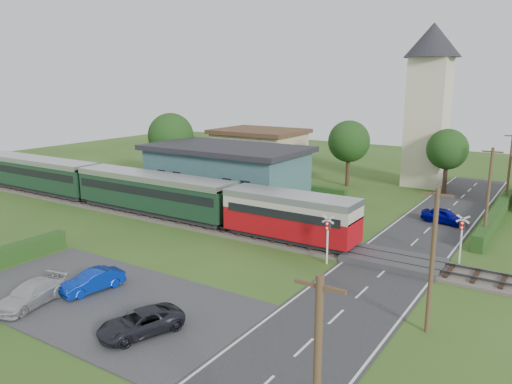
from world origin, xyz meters
The scene contains 29 objects.
ground centered at (0.00, 0.00, 0.00)m, with size 120.00×120.00×0.00m, color #2D4C19.
railway_track centered at (0.00, 2.00, 0.11)m, with size 76.00×3.20×0.49m.
road centered at (10.00, 0.00, 0.03)m, with size 6.00×70.00×0.05m, color #28282B.
car_park centered at (-1.50, -12.00, 0.04)m, with size 17.00×9.00×0.08m, color #333335.
crossing_deck centered at (10.00, 2.00, 0.23)m, with size 6.20×3.40×0.45m, color #333335.
platform centered at (-10.00, 5.20, 0.23)m, with size 30.00×3.00×0.45m, color gray.
equipment_hut centered at (-18.00, 5.20, 1.75)m, with size 2.30×2.30×2.55m.
station_building centered at (-10.00, 10.99, 2.69)m, with size 16.00×9.00×5.30m.
train centered at (-14.43, 2.00, 2.18)m, with size 43.20×2.90×3.40m.
church_tower centered at (5.00, 28.00, 10.23)m, with size 6.00×6.00×17.60m.
house_west centered at (-15.00, 25.00, 2.79)m, with size 10.80×8.80×5.50m.
hedge_carpark centered at (-11.00, -12.00, 0.60)m, with size 0.80×9.00×1.20m, color #193814.
hedge_roadside centered at (14.20, 16.00, 0.60)m, with size 0.80×18.00×1.20m, color #193814.
hedge_station centered at (-10.00, 15.50, 0.65)m, with size 22.00×0.80×1.30m, color #193814.
tree_a centered at (-20.00, 14.00, 5.38)m, with size 5.20×5.20×8.00m.
tree_b centered at (-2.00, 23.00, 5.02)m, with size 4.60×4.60×7.34m.
tree_c centered at (8.00, 25.00, 4.65)m, with size 4.20×4.20×6.78m.
utility_pole_b centered at (14.20, -6.00, 3.63)m, with size 1.40×0.22×7.00m.
utility_pole_c centered at (14.20, 10.00, 3.63)m, with size 1.40×0.22×7.00m.
utility_pole_d centered at (14.20, 22.00, 3.63)m, with size 1.40×0.22×7.00m.
crossing_signal_near centered at (6.40, -0.41, 2.14)m, with size 0.84×0.28×3.28m.
crossing_signal_far centered at (13.60, 4.39, 2.14)m, with size 0.84×0.28×3.28m.
streetlamp_west centered at (-22.00, 20.00, 3.04)m, with size 0.30×0.30×5.15m.
car_on_road centered at (10.62, 13.34, 0.67)m, with size 1.47×3.65×1.24m, color #02027C.
car_park_blue centered at (-2.79, -11.57, 0.67)m, with size 1.24×3.56×1.17m, color #05259B.
car_park_silver centered at (-4.10, -14.50, 0.68)m, with size 1.68×4.14×1.20m, color #B3B4B7.
car_park_dark centered at (3.03, -13.58, 0.64)m, with size 1.86×4.03×1.12m, color black.
pedestrian_near centered at (-1.11, 4.42, 1.26)m, with size 0.59×0.39×1.61m, color gray.
pedestrian_far centered at (-15.03, 4.93, 1.25)m, with size 0.78×0.61×1.60m, color gray.
Camera 1 is at (19.14, -28.56, 11.73)m, focal length 35.00 mm.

